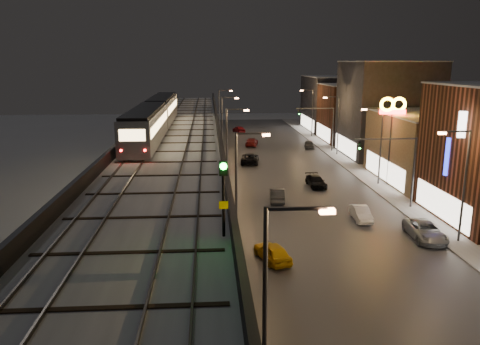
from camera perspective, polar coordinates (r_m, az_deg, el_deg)
name	(u,v)px	position (r m, az deg, el deg)	size (l,w,h in m)	color
road_surface	(292,178)	(58.30, 6.33, -0.61)	(17.00, 120.00, 0.06)	#46474D
sidewalk_right	(371,176)	(60.84, 15.64, -0.41)	(4.00, 120.00, 0.14)	#9FA1A8
under_viaduct_pavement	(182,179)	(57.50, -7.04, -0.83)	(11.00, 120.00, 0.06)	#9FA1A8
elevated_viaduct	(179,138)	(53.29, -7.39, 4.17)	(9.00, 100.00, 6.30)	black
viaduct_trackbed	(179,131)	(53.30, -7.41, 5.01)	(8.40, 100.00, 0.32)	#B2B7C1
viaduct_parapet_streetside	(218,127)	(53.17, -2.71, 5.59)	(0.30, 100.00, 1.10)	black
viaduct_parapet_far	(140,127)	(53.71, -12.07, 5.39)	(0.30, 100.00, 1.10)	black
building_c	(435,148)	(59.87, 22.70, 2.76)	(12.20, 15.20, 8.16)	brown
building_d	(387,109)	(74.00, 17.45, 7.35)	(12.20, 13.20, 14.16)	#2F2F35
building_e	(357,113)	(87.33, 14.07, 7.06)	(12.20, 12.20, 10.16)	brown
building_f	(336,103)	(100.64, 11.66, 8.25)	(12.20, 16.20, 11.16)	black
streetlight_left_0	(272,303)	(18.09, 3.93, -15.59)	(2.57, 0.28, 9.00)	#38383A
streetlight_left_1	(240,182)	(34.87, -0.02, -1.20)	(2.57, 0.28, 9.00)	#38383A
streetlight_right_1	(462,179)	(39.84, 25.43, -0.67)	(2.56, 0.28, 9.00)	#38383A
streetlight_left_2	(229,142)	(52.46, -1.33, 3.72)	(2.57, 0.28, 9.00)	#38383A
streetlight_right_2	(379,141)	(55.89, 16.56, 3.76)	(2.56, 0.28, 9.00)	#38383A
streetlight_left_3	(224,122)	(70.26, -1.99, 6.15)	(2.57, 0.28, 9.00)	#38383A
streetlight_right_3	(337,121)	(72.86, 11.70, 6.14)	(2.56, 0.28, 9.00)	#38383A
streetlight_left_4	(221,110)	(88.15, -2.38, 7.60)	(2.57, 0.28, 9.00)	#38383A
streetlight_right_4	(311,110)	(90.23, 8.67, 7.60)	(2.56, 0.28, 9.00)	#38383A
traffic_light_rig_a	(403,163)	(47.48, 19.20, 1.05)	(6.10, 0.34, 7.00)	#38383A
traffic_light_rig_b	(326,124)	(75.60, 10.42, 5.89)	(6.10, 0.34, 7.00)	#38383A
subway_train	(155,116)	(52.35, -10.28, 6.78)	(2.69, 32.26, 3.21)	gray
rail_signal	(223,184)	(19.64, -2.03, -1.35)	(0.39, 0.45, 3.35)	black
car_taxi	(272,253)	(34.04, 3.97, -9.72)	(1.59, 3.94, 1.34)	#E9B212
car_near_white	(277,195)	(48.08, 4.53, -2.79)	(1.43, 4.11, 1.36)	#3F4145
car_mid_silver	(250,159)	(66.05, 1.23, 1.71)	(2.33, 5.06, 1.41)	black
car_mid_dark	(252,142)	(79.87, 1.43, 3.71)	(1.85, 4.56, 1.32)	maroon
car_far_white	(239,130)	(94.85, -0.15, 5.26)	(1.65, 4.11, 1.40)	maroon
car_onc_silver	(361,214)	(43.66, 14.53, -4.93)	(1.33, 3.80, 1.25)	white
car_onc_dark	(425,231)	(40.74, 21.65, -6.69)	(2.31, 5.01, 1.39)	#9097A2
car_onc_white	(316,182)	(54.19, 9.24, -1.13)	(1.75, 4.30, 1.25)	black
car_onc_red	(309,145)	(78.53, 8.45, 3.37)	(1.48, 3.67, 1.25)	#3F4042
sign_mcdonalds	(392,114)	(55.74, 18.09, 6.81)	(3.03, 0.52, 10.18)	#38383A
sign_citgo	(470,142)	(42.33, 26.28, 3.39)	(2.13, 0.39, 10.13)	#38383A
sign_carwash	(452,163)	(44.86, 24.42, 1.01)	(1.47, 0.35, 7.64)	#38383A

